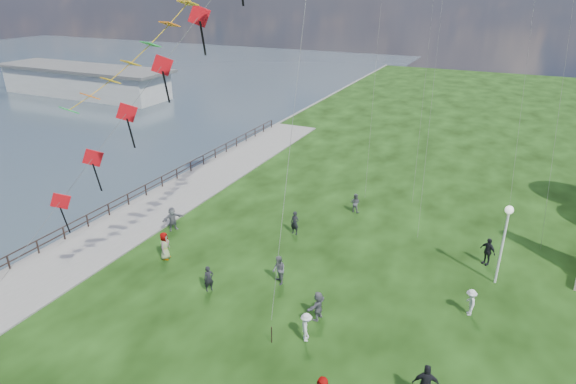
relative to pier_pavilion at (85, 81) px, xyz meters
The scene contains 15 objects.
waterfront 49.44m from the pier_pavilion, 41.92° to the right, with size 200.00×200.00×1.51m.
pier_pavilion is the anchor object (origin of this frame).
lamppost 68.26m from the pier_pavilion, 25.32° to the right, with size 0.44×0.44×4.77m.
person_0 60.02m from the pier_pavilion, 37.70° to the right, with size 0.55×0.36×1.50m, color black.
person_1 61.26m from the pier_pavilion, 34.22° to the right, with size 0.83×0.51×1.71m, color #595960.
person_2 66.03m from the pier_pavilion, 35.29° to the right, with size 0.96×0.49×1.48m, color silver.
person_3 71.56m from the pier_pavilion, 33.53° to the right, with size 1.09×0.56×1.85m, color black.
person_5 52.01m from the pier_pavilion, 37.58° to the right, with size 1.55×0.67×1.68m, color #595960.
person_6 56.80m from the pier_pavilion, 30.35° to the right, with size 0.59×0.39×1.63m, color black.
person_7 56.81m from the pier_pavilion, 24.64° to the right, with size 0.71×0.44×1.46m, color #595960.
person_8 68.97m from the pier_pavilion, 28.42° to the right, with size 0.94×0.49×1.46m, color silver.
person_9 66.86m from the pier_pavilion, 24.09° to the right, with size 1.02×0.52×1.73m, color black.
person_10 55.57m from the pier_pavilion, 39.04° to the right, with size 0.86×0.53×1.77m, color #595960.
person_11 64.99m from the pier_pavilion, 34.11° to the right, with size 1.45×0.63×1.57m, color #595960.
red_kite_train 60.16m from the pier_pavilion, 39.04° to the right, with size 12.53×9.35×18.92m.
Camera 1 is at (8.85, -12.97, 15.45)m, focal length 30.00 mm.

